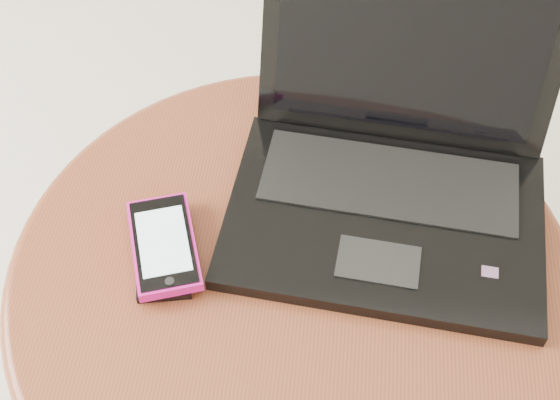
# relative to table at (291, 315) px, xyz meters

# --- Properties ---
(table) EXTENTS (0.64, 0.64, 0.51)m
(table) POSITION_rel_table_xyz_m (0.00, 0.00, 0.00)
(table) COLOR #502410
(table) RESTS_ON ground
(laptop) EXTENTS (0.38, 0.35, 0.22)m
(laptop) POSITION_rel_table_xyz_m (0.10, 0.11, 0.15)
(laptop) COLOR black
(laptop) RESTS_ON table
(phone_black) EXTENTS (0.08, 0.12, 0.01)m
(phone_black) POSITION_rel_table_xyz_m (-0.14, -0.01, 0.11)
(phone_black) COLOR black
(phone_black) RESTS_ON table
(phone_pink) EXTENTS (0.11, 0.14, 0.02)m
(phone_pink) POSITION_rel_table_xyz_m (-0.14, 0.00, 0.13)
(phone_pink) COLOR #DD1594
(phone_pink) RESTS_ON phone_black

